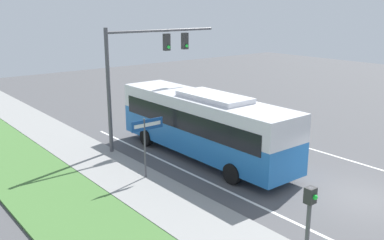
# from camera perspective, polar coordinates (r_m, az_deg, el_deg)

# --- Properties ---
(ground_plane) EXTENTS (80.00, 80.00, 0.00)m
(ground_plane) POSITION_cam_1_polar(r_m,az_deg,el_deg) (18.46, 21.42, -9.69)
(ground_plane) COLOR #4C4C4F
(lane_divider_near) EXTENTS (0.14, 30.00, 0.01)m
(lane_divider_near) POSITION_cam_1_polar(r_m,az_deg,el_deg) (15.69, 14.59, -13.58)
(lane_divider_near) COLOR silver
(lane_divider_near) RESTS_ON ground_plane
(bus) EXTENTS (2.64, 10.83, 3.36)m
(bus) POSITION_cam_1_polar(r_m,az_deg,el_deg) (21.10, 1.47, -0.23)
(bus) COLOR #236BB7
(bus) RESTS_ON ground_plane
(signal_gantry) EXTENTS (6.83, 0.41, 6.39)m
(signal_gantry) POSITION_cam_1_polar(r_m,az_deg,el_deg) (22.57, -6.49, 7.76)
(signal_gantry) COLOR #4C4C51
(signal_gantry) RESTS_ON ground_plane
(pedestrian_signal) EXTENTS (0.28, 0.34, 2.79)m
(pedestrian_signal) POSITION_cam_1_polar(r_m,az_deg,el_deg) (12.05, 15.30, -12.49)
(pedestrian_signal) COLOR #4C4C51
(pedestrian_signal) RESTS_ON ground_plane
(street_sign) EXTENTS (1.57, 0.08, 2.76)m
(street_sign) POSITION_cam_1_polar(r_m,az_deg,el_deg) (18.45, -6.11, -2.06)
(street_sign) COLOR #4C4C51
(street_sign) RESTS_ON ground_plane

